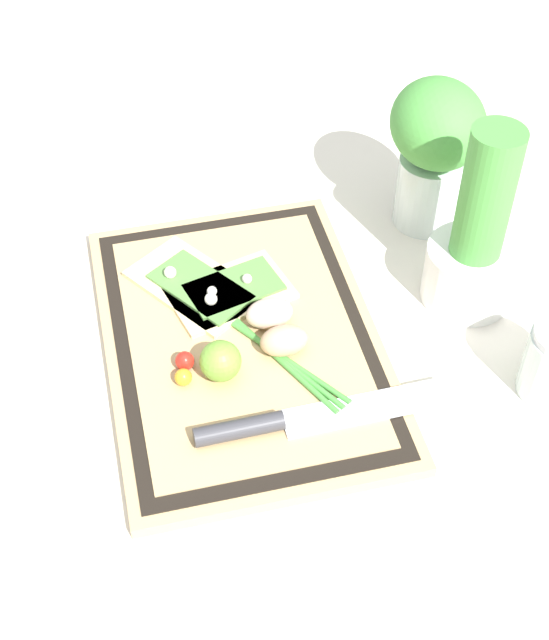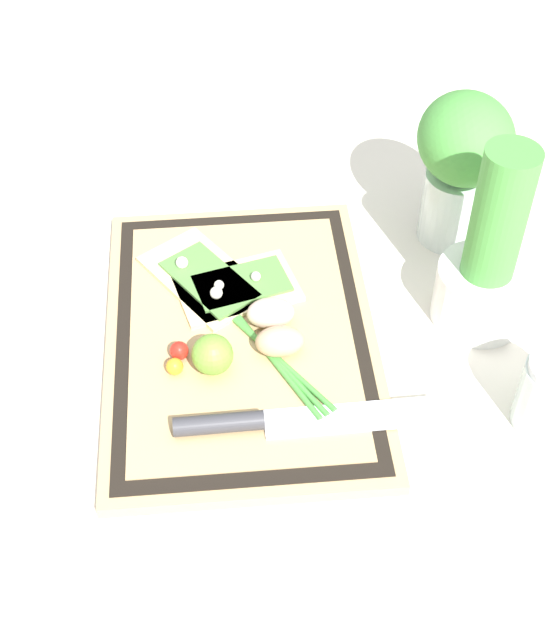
% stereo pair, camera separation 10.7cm
% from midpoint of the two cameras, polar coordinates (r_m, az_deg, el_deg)
% --- Properties ---
extents(ground_plane, '(6.00, 6.00, 0.00)m').
position_cam_midpoint_polar(ground_plane, '(1.10, 0.66, -1.58)').
color(ground_plane, silver).
extents(cutting_board, '(0.47, 0.33, 0.02)m').
position_cam_midpoint_polar(cutting_board, '(1.09, 0.66, -1.26)').
color(cutting_board, tan).
rests_on(cutting_board, ground_plane).
extents(pizza_slice_near, '(0.19, 0.17, 0.02)m').
position_cam_midpoint_polar(pizza_slice_near, '(1.14, -1.83, 2.59)').
color(pizza_slice_near, beige).
rests_on(pizza_slice_near, cutting_board).
extents(pizza_slice_far, '(0.13, 0.17, 0.02)m').
position_cam_midpoint_polar(pizza_slice_far, '(1.13, 0.19, 1.97)').
color(pizza_slice_far, beige).
rests_on(pizza_slice_far, cutting_board).
extents(knife, '(0.04, 0.30, 0.02)m').
position_cam_midpoint_polar(knife, '(0.99, 2.46, -6.69)').
color(knife, silver).
rests_on(knife, cutting_board).
extents(egg_brown, '(0.04, 0.06, 0.04)m').
position_cam_midpoint_polar(egg_brown, '(1.05, 3.27, -1.53)').
color(egg_brown, tan).
rests_on(egg_brown, cutting_board).
extents(egg_pink, '(0.04, 0.06, 0.04)m').
position_cam_midpoint_polar(egg_pink, '(1.08, 2.59, 0.31)').
color(egg_pink, beige).
rests_on(egg_pink, cutting_board).
extents(lime, '(0.05, 0.05, 0.05)m').
position_cam_midpoint_polar(lime, '(1.03, -1.02, -2.39)').
color(lime, '#70A838').
rests_on(lime, cutting_board).
extents(cherry_tomato_red, '(0.02, 0.02, 0.02)m').
position_cam_midpoint_polar(cherry_tomato_red, '(1.05, -3.22, -2.14)').
color(cherry_tomato_red, red).
rests_on(cherry_tomato_red, cutting_board).
extents(cherry_tomato_yellow, '(0.02, 0.02, 0.02)m').
position_cam_midpoint_polar(cherry_tomato_yellow, '(1.03, -3.47, -3.16)').
color(cherry_tomato_yellow, gold).
rests_on(cherry_tomato_yellow, cutting_board).
extents(scallion_bunch, '(0.25, 0.16, 0.01)m').
position_cam_midpoint_polar(scallion_bunch, '(1.07, 1.77, -1.45)').
color(scallion_bunch, '#47933D').
rests_on(scallion_bunch, cutting_board).
extents(herb_pot, '(0.12, 0.12, 0.25)m').
position_cam_midpoint_polar(herb_pot, '(1.11, 16.21, 3.25)').
color(herb_pot, white).
rests_on(herb_pot, ground_plane).
extents(herb_glass, '(0.14, 0.12, 0.22)m').
position_cam_midpoint_polar(herb_glass, '(1.20, 14.49, 9.83)').
color(herb_glass, silver).
rests_on(herb_glass, ground_plane).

